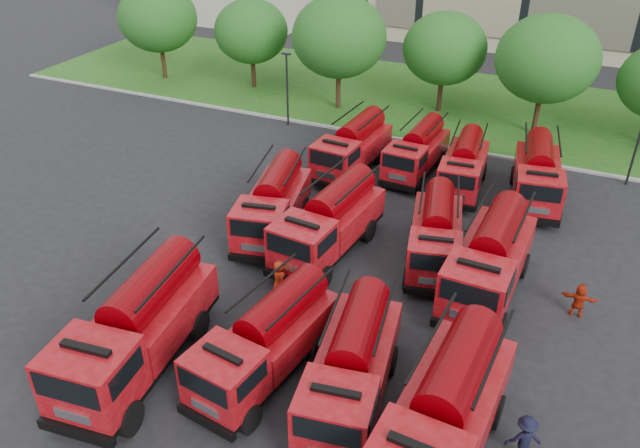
{
  "coord_description": "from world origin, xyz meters",
  "views": [
    {
      "loc": [
        8.93,
        -19.45,
        16.93
      ],
      "look_at": [
        -1.23,
        3.16,
        1.8
      ],
      "focal_mm": 35.0,
      "sensor_mm": 36.0,
      "label": 1
    }
  ],
  "objects_px": {
    "fire_truck_0": "(137,327)",
    "fire_truck_10": "(464,166)",
    "fire_truck_3": "(444,414)",
    "fire_truck_5": "(329,222)",
    "firefighter_5": "(575,315)",
    "fire_truck_11": "(538,174)",
    "fire_truck_4": "(273,204)",
    "fire_truck_8": "(353,147)",
    "firefighter_4": "(279,293)",
    "fire_truck_6": "(436,234)",
    "fire_truck_7": "(490,259)",
    "fire_truck_9": "(417,151)",
    "fire_truck_2": "(352,366)",
    "fire_truck_1": "(266,340)"
  },
  "relations": [
    {
      "from": "fire_truck_6",
      "to": "firefighter_4",
      "type": "relative_size",
      "value": 4.2
    },
    {
      "from": "fire_truck_8",
      "to": "firefighter_4",
      "type": "bearing_deg",
      "value": -78.72
    },
    {
      "from": "fire_truck_10",
      "to": "fire_truck_1",
      "type": "bearing_deg",
      "value": -105.62
    },
    {
      "from": "firefighter_5",
      "to": "fire_truck_11",
      "type": "bearing_deg",
      "value": -73.43
    },
    {
      "from": "fire_truck_1",
      "to": "fire_truck_8",
      "type": "height_order",
      "value": "fire_truck_1"
    },
    {
      "from": "fire_truck_10",
      "to": "fire_truck_5",
      "type": "bearing_deg",
      "value": -120.82
    },
    {
      "from": "fire_truck_2",
      "to": "fire_truck_7",
      "type": "xyz_separation_m",
      "value": [
        3.07,
        8.28,
        0.12
      ]
    },
    {
      "from": "fire_truck_3",
      "to": "firefighter_4",
      "type": "relative_size",
      "value": 4.85
    },
    {
      "from": "fire_truck_3",
      "to": "fire_truck_5",
      "type": "relative_size",
      "value": 1.06
    },
    {
      "from": "fire_truck_1",
      "to": "fire_truck_11",
      "type": "distance_m",
      "value": 19.17
    },
    {
      "from": "fire_truck_4",
      "to": "fire_truck_11",
      "type": "relative_size",
      "value": 1.03
    },
    {
      "from": "fire_truck_1",
      "to": "fire_truck_4",
      "type": "bearing_deg",
      "value": 124.69
    },
    {
      "from": "fire_truck_9",
      "to": "firefighter_5",
      "type": "distance_m",
      "value": 14.29
    },
    {
      "from": "fire_truck_1",
      "to": "fire_truck_6",
      "type": "height_order",
      "value": "fire_truck_1"
    },
    {
      "from": "fire_truck_1",
      "to": "fire_truck_2",
      "type": "bearing_deg",
      "value": 8.61
    },
    {
      "from": "fire_truck_7",
      "to": "fire_truck_10",
      "type": "bearing_deg",
      "value": 111.7
    },
    {
      "from": "firefighter_5",
      "to": "fire_truck_3",
      "type": "bearing_deg",
      "value": 68.18
    },
    {
      "from": "fire_truck_6",
      "to": "fire_truck_2",
      "type": "bearing_deg",
      "value": -104.64
    },
    {
      "from": "fire_truck_1",
      "to": "firefighter_5",
      "type": "xyz_separation_m",
      "value": [
        10.22,
        8.25,
        -1.57
      ]
    },
    {
      "from": "fire_truck_0",
      "to": "fire_truck_10",
      "type": "distance_m",
      "value": 20.51
    },
    {
      "from": "fire_truck_5",
      "to": "fire_truck_4",
      "type": "bearing_deg",
      "value": 176.23
    },
    {
      "from": "fire_truck_2",
      "to": "firefighter_5",
      "type": "height_order",
      "value": "fire_truck_2"
    },
    {
      "from": "fire_truck_6",
      "to": "fire_truck_9",
      "type": "distance_m",
      "value": 9.31
    },
    {
      "from": "fire_truck_11",
      "to": "firefighter_4",
      "type": "xyz_separation_m",
      "value": [
        -8.98,
        -13.33,
        -1.58
      ]
    },
    {
      "from": "fire_truck_11",
      "to": "fire_truck_5",
      "type": "bearing_deg",
      "value": -139.86
    },
    {
      "from": "fire_truck_9",
      "to": "fire_truck_11",
      "type": "bearing_deg",
      "value": -1.04
    },
    {
      "from": "fire_truck_9",
      "to": "firefighter_5",
      "type": "height_order",
      "value": "fire_truck_9"
    },
    {
      "from": "fire_truck_0",
      "to": "fire_truck_7",
      "type": "xyz_separation_m",
      "value": [
        10.88,
        9.87,
        -0.11
      ]
    },
    {
      "from": "fire_truck_8",
      "to": "fire_truck_9",
      "type": "bearing_deg",
      "value": 23.92
    },
    {
      "from": "fire_truck_7",
      "to": "fire_truck_9",
      "type": "distance_m",
      "value": 11.8
    },
    {
      "from": "fire_truck_7",
      "to": "fire_truck_5",
      "type": "bearing_deg",
      "value": -178.33
    },
    {
      "from": "fire_truck_2",
      "to": "fire_truck_9",
      "type": "relative_size",
      "value": 1.14
    },
    {
      "from": "firefighter_4",
      "to": "fire_truck_11",
      "type": "bearing_deg",
      "value": -85.73
    },
    {
      "from": "fire_truck_0",
      "to": "fire_truck_10",
      "type": "bearing_deg",
      "value": 61.66
    },
    {
      "from": "fire_truck_4",
      "to": "fire_truck_8",
      "type": "bearing_deg",
      "value": 70.32
    },
    {
      "from": "fire_truck_4",
      "to": "firefighter_5",
      "type": "height_order",
      "value": "fire_truck_4"
    },
    {
      "from": "fire_truck_7",
      "to": "fire_truck_10",
      "type": "distance_m",
      "value": 9.7
    },
    {
      "from": "firefighter_5",
      "to": "fire_truck_8",
      "type": "bearing_deg",
      "value": -34.16
    },
    {
      "from": "fire_truck_5",
      "to": "fire_truck_9",
      "type": "xyz_separation_m",
      "value": [
        1.34,
        9.94,
        -0.24
      ]
    },
    {
      "from": "fire_truck_0",
      "to": "fire_truck_1",
      "type": "xyz_separation_m",
      "value": [
        4.48,
        1.57,
        -0.26
      ]
    },
    {
      "from": "fire_truck_3",
      "to": "fire_truck_1",
      "type": "bearing_deg",
      "value": 176.05
    },
    {
      "from": "fire_truck_5",
      "to": "fire_truck_6",
      "type": "relative_size",
      "value": 1.09
    },
    {
      "from": "fire_truck_0",
      "to": "fire_truck_6",
      "type": "height_order",
      "value": "fire_truck_0"
    },
    {
      "from": "fire_truck_3",
      "to": "fire_truck_4",
      "type": "distance_m",
      "value": 14.93
    },
    {
      "from": "firefighter_4",
      "to": "fire_truck_6",
      "type": "bearing_deg",
      "value": -98.3
    },
    {
      "from": "fire_truck_3",
      "to": "fire_truck_4",
      "type": "xyz_separation_m",
      "value": [
        -11.22,
        9.85,
        -0.19
      ]
    },
    {
      "from": "fire_truck_9",
      "to": "fire_truck_10",
      "type": "height_order",
      "value": "fire_truck_10"
    },
    {
      "from": "firefighter_5",
      "to": "fire_truck_7",
      "type": "bearing_deg",
      "value": -1.96
    },
    {
      "from": "fire_truck_5",
      "to": "fire_truck_10",
      "type": "xyz_separation_m",
      "value": [
        4.33,
        9.06,
        -0.23
      ]
    },
    {
      "from": "fire_truck_6",
      "to": "fire_truck_7",
      "type": "distance_m",
      "value": 3.07
    }
  ]
}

